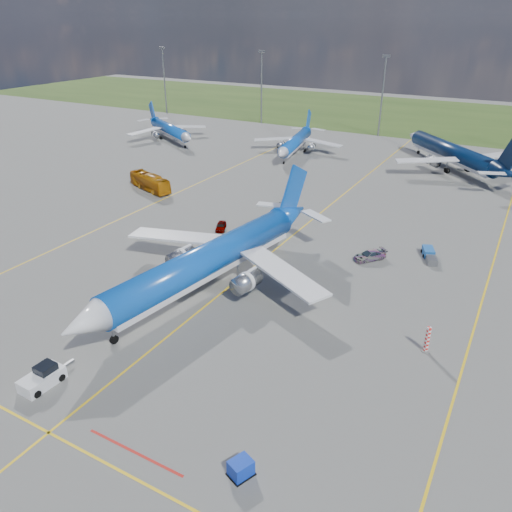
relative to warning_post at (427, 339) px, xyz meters
The scene contains 17 objects.
ground 27.24m from the warning_post, 162.90° to the right, with size 400.00×400.00×0.00m, color #585855.
grass_strip 144.37m from the warning_post, 100.38° to the left, with size 400.00×80.00×0.01m, color #2D4719.
taxiway_lines 32.52m from the warning_post, 142.66° to the left, with size 60.25×160.00×0.02m.
floodlight_masts 103.84m from the warning_post, 98.91° to the left, with size 202.20×0.50×22.70m.
warning_post is the anchor object (origin of this frame).
bg_jet_nw 109.79m from the warning_post, 142.38° to the left, with size 25.55×33.53×8.78m, color #0C48AF, non-canonical shape.
bg_jet_nnw 85.78m from the warning_post, 124.60° to the left, with size 25.37×33.30×8.72m, color #0C48AF, non-canonical shape.
bg_jet_n 75.97m from the warning_post, 98.06° to the left, with size 32.68×42.90×11.24m, color #071A3C, non-canonical shape.
main_airliner 28.19m from the warning_post, behind, with size 35.20×46.21×12.10m, color #0C48AF, non-canonical shape.
pushback_tug 39.54m from the warning_post, 142.92° to the right, with size 2.37×5.96×2.01m.
uld_container 25.32m from the warning_post, 111.23° to the right, with size 1.42×1.77×1.42m, color #0C2EB2.
apron_bus 68.23m from the warning_post, 155.34° to the left, with size 2.78×11.86×3.30m, color #BF700B.
service_car_a 41.58m from the warning_post, 154.87° to the left, with size 1.55×3.84×1.31m, color #999999.
service_car_b 34.54m from the warning_post, 152.00° to the left, with size 2.51×5.44×1.51m, color #999999.
service_car_c 22.33m from the warning_post, 123.05° to the left, with size 2.02×4.98×1.44m, color #999999.
baggage_tug_w 24.02m from the warning_post, 101.02° to the left, with size 3.23×5.40×1.18m.
baggage_tug_c 48.75m from the warning_post, 133.65° to the left, with size 1.49×5.04×1.13m.
Camera 1 is at (31.50, -39.38, 32.71)m, focal length 35.00 mm.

